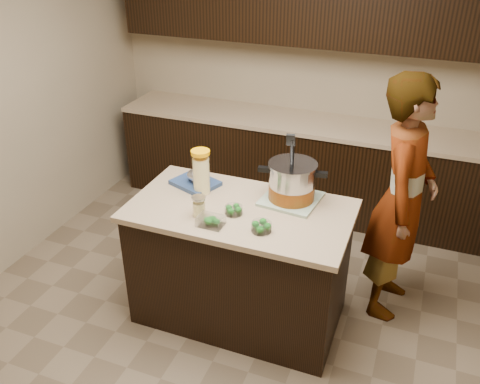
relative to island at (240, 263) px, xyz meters
The scene contains 13 objects.
ground_plane 0.45m from the island, ahead, with size 4.00×4.00×0.00m, color brown.
room_shell 1.26m from the island, ahead, with size 4.04×4.04×2.72m.
back_cabinets 1.81m from the island, 90.00° to the left, with size 3.60×0.63×2.33m.
island is the anchor object (origin of this frame).
dish_towel 0.58m from the island, 37.80° to the left, with size 0.36×0.36×0.02m, color #547D55.
stock_pot 0.68m from the island, 37.78° to the left, with size 0.45×0.37×0.46m.
lemonade_pitcher 0.68m from the island, 161.94° to the left, with size 0.16×0.16×0.31m.
mason_jar 0.58m from the island, 137.80° to the right, with size 0.10×0.10×0.15m.
broccoli_tub_left 0.48m from the island, 98.35° to the right, with size 0.15×0.15×0.05m.
broccoli_tub_right 0.56m from the island, 43.38° to the right, with size 0.15×0.15×0.06m.
broccoli_tub_rect 0.55m from the island, 110.21° to the right, with size 0.16×0.12×0.06m.
blue_tray 0.66m from the island, 155.11° to the left, with size 0.37×0.33×0.12m.
person 1.19m from the island, 28.03° to the left, with size 0.64×0.42×1.77m, color gray.
Camera 1 is at (1.03, -2.66, 2.60)m, focal length 38.00 mm.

